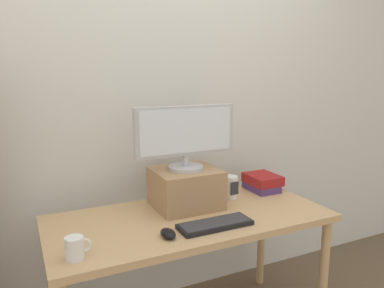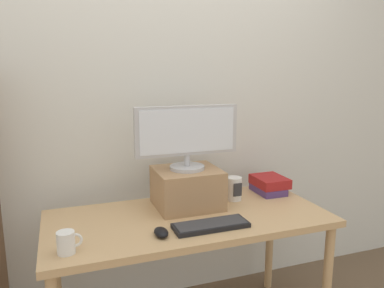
{
  "view_description": "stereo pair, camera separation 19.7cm",
  "coord_description": "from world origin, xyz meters",
  "px_view_note": "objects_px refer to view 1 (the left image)",
  "views": [
    {
      "loc": [
        -0.8,
        -1.69,
        1.49
      ],
      "look_at": [
        0.04,
        0.05,
        1.11
      ],
      "focal_mm": 35.0,
      "sensor_mm": 36.0,
      "label": 1
    },
    {
      "loc": [
        -0.62,
        -1.77,
        1.49
      ],
      "look_at": [
        0.04,
        0.05,
        1.11
      ],
      "focal_mm": 35.0,
      "sensor_mm": 36.0,
      "label": 2
    }
  ],
  "objects_px": {
    "keyboard": "(215,224)",
    "riser_box": "(186,188)",
    "computer_monitor": "(186,135)",
    "coffee_mug": "(75,248)",
    "desk": "(190,229)",
    "computer_mouse": "(168,233)",
    "desk_speaker": "(230,187)",
    "book_stack": "(262,182)"
  },
  "relations": [
    {
      "from": "riser_box",
      "to": "book_stack",
      "type": "height_order",
      "value": "riser_box"
    },
    {
      "from": "desk",
      "to": "book_stack",
      "type": "relative_size",
      "value": 6.52
    },
    {
      "from": "desk",
      "to": "desk_speaker",
      "type": "distance_m",
      "value": 0.39
    },
    {
      "from": "keyboard",
      "to": "coffee_mug",
      "type": "relative_size",
      "value": 3.48
    },
    {
      "from": "computer_mouse",
      "to": "desk_speaker",
      "type": "xyz_separation_m",
      "value": [
        0.54,
        0.33,
        0.05
      ]
    },
    {
      "from": "computer_monitor",
      "to": "keyboard",
      "type": "xyz_separation_m",
      "value": [
        0.01,
        -0.32,
        -0.4
      ]
    },
    {
      "from": "desk",
      "to": "computer_monitor",
      "type": "xyz_separation_m",
      "value": [
        0.04,
        0.13,
        0.49
      ]
    },
    {
      "from": "computer_monitor",
      "to": "keyboard",
      "type": "distance_m",
      "value": 0.51
    },
    {
      "from": "book_stack",
      "to": "coffee_mug",
      "type": "height_order",
      "value": "book_stack"
    },
    {
      "from": "riser_box",
      "to": "coffee_mug",
      "type": "xyz_separation_m",
      "value": [
        -0.66,
        -0.35,
        -0.06
      ]
    },
    {
      "from": "riser_box",
      "to": "book_stack",
      "type": "relative_size",
      "value": 1.56
    },
    {
      "from": "computer_monitor",
      "to": "desk_speaker",
      "type": "distance_m",
      "value": 0.45
    },
    {
      "from": "desk",
      "to": "desk_speaker",
      "type": "bearing_deg",
      "value": 22.54
    },
    {
      "from": "computer_mouse",
      "to": "book_stack",
      "type": "bearing_deg",
      "value": 25.38
    },
    {
      "from": "computer_monitor",
      "to": "coffee_mug",
      "type": "bearing_deg",
      "value": -151.83
    },
    {
      "from": "desk",
      "to": "computer_mouse",
      "type": "xyz_separation_m",
      "value": [
        -0.2,
        -0.19,
        0.09
      ]
    },
    {
      "from": "desk",
      "to": "riser_box",
      "type": "height_order",
      "value": "riser_box"
    },
    {
      "from": "keyboard",
      "to": "book_stack",
      "type": "relative_size",
      "value": 1.64
    },
    {
      "from": "computer_monitor",
      "to": "desk_speaker",
      "type": "xyz_separation_m",
      "value": [
        0.3,
        0.01,
        -0.34
      ]
    },
    {
      "from": "riser_box",
      "to": "computer_monitor",
      "type": "height_order",
      "value": "computer_monitor"
    },
    {
      "from": "keyboard",
      "to": "riser_box",
      "type": "bearing_deg",
      "value": 92.11
    },
    {
      "from": "desk",
      "to": "coffee_mug",
      "type": "bearing_deg",
      "value": -160.51
    },
    {
      "from": "desk",
      "to": "computer_mouse",
      "type": "bearing_deg",
      "value": -136.54
    },
    {
      "from": "riser_box",
      "to": "desk_speaker",
      "type": "height_order",
      "value": "riser_box"
    },
    {
      "from": "computer_mouse",
      "to": "coffee_mug",
      "type": "distance_m",
      "value": 0.42
    },
    {
      "from": "desk",
      "to": "computer_monitor",
      "type": "bearing_deg",
      "value": 74.17
    },
    {
      "from": "keyboard",
      "to": "computer_mouse",
      "type": "height_order",
      "value": "computer_mouse"
    },
    {
      "from": "computer_monitor",
      "to": "keyboard",
      "type": "bearing_deg",
      "value": -87.89
    },
    {
      "from": "desk",
      "to": "coffee_mug",
      "type": "relative_size",
      "value": 13.84
    },
    {
      "from": "computer_monitor",
      "to": "keyboard",
      "type": "relative_size",
      "value": 1.56
    },
    {
      "from": "desk_speaker",
      "to": "riser_box",
      "type": "bearing_deg",
      "value": -179.2
    },
    {
      "from": "computer_mouse",
      "to": "coffee_mug",
      "type": "xyz_separation_m",
      "value": [
        -0.42,
        -0.03,
        0.03
      ]
    },
    {
      "from": "computer_monitor",
      "to": "riser_box",
      "type": "bearing_deg",
      "value": 90.0
    },
    {
      "from": "book_stack",
      "to": "desk_speaker",
      "type": "relative_size",
      "value": 1.64
    },
    {
      "from": "computer_monitor",
      "to": "coffee_mug",
      "type": "xyz_separation_m",
      "value": [
        -0.66,
        -0.35,
        -0.36
      ]
    },
    {
      "from": "desk_speaker",
      "to": "computer_monitor",
      "type": "bearing_deg",
      "value": -178.91
    },
    {
      "from": "computer_monitor",
      "to": "book_stack",
      "type": "distance_m",
      "value": 0.67
    },
    {
      "from": "computer_monitor",
      "to": "book_stack",
      "type": "xyz_separation_m",
      "value": [
        0.56,
        0.06,
        -0.36
      ]
    },
    {
      "from": "keyboard",
      "to": "coffee_mug",
      "type": "height_order",
      "value": "coffee_mug"
    },
    {
      "from": "keyboard",
      "to": "book_stack",
      "type": "distance_m",
      "value": 0.67
    },
    {
      "from": "computer_monitor",
      "to": "desk",
      "type": "bearing_deg",
      "value": -105.83
    },
    {
      "from": "desk_speaker",
      "to": "coffee_mug",
      "type": "bearing_deg",
      "value": -159.43
    }
  ]
}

